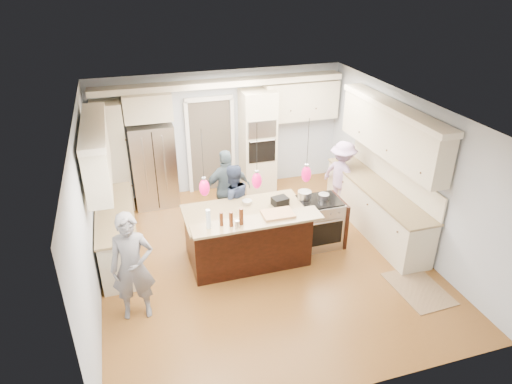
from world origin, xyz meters
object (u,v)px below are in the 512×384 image
(person_far_left, at_px, (233,202))
(kitchen_island, at_px, (247,235))
(person_bar_end, at_px, (133,267))
(island_range, at_px, (320,222))
(refrigerator, at_px, (154,165))

(person_far_left, bearing_deg, kitchen_island, 85.78)
(person_bar_end, bearing_deg, island_range, 21.80)
(refrigerator, height_order, island_range, refrigerator)
(refrigerator, bearing_deg, person_bar_end, -100.63)
(refrigerator, relative_size, kitchen_island, 0.86)
(kitchen_island, xyz_separation_m, island_range, (1.41, 0.08, -0.03))
(kitchen_island, relative_size, island_range, 2.28)
(island_range, xyz_separation_m, person_far_left, (-1.46, 0.70, 0.28))
(kitchen_island, height_order, island_range, kitchen_island)
(island_range, bearing_deg, person_bar_end, -163.74)
(kitchen_island, distance_m, island_range, 1.41)
(refrigerator, xyz_separation_m, kitchen_island, (1.30, -2.57, -0.42))
(island_range, relative_size, person_bar_end, 0.54)
(island_range, distance_m, person_bar_end, 3.53)
(refrigerator, xyz_separation_m, island_range, (2.71, -2.49, -0.44))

